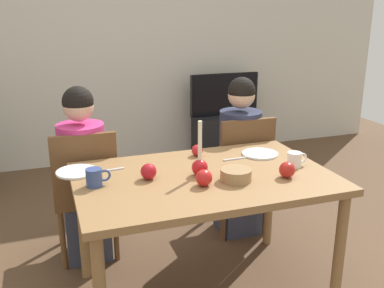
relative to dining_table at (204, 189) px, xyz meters
name	(u,v)px	position (x,y,z in m)	size (l,w,h in m)	color
back_wall	(117,40)	(0.00, 2.60, 0.63)	(6.40, 0.10, 2.60)	beige
dining_table	(204,189)	(0.00, 0.00, 0.00)	(1.40, 0.90, 0.75)	olive
chair_left	(85,188)	(-0.59, 0.61, -0.15)	(0.40, 0.40, 0.90)	brown
chair_right	(241,168)	(0.52, 0.61, -0.15)	(0.40, 0.40, 0.90)	brown
person_left_child	(84,178)	(-0.59, 0.64, -0.10)	(0.30, 0.30, 1.17)	#33384C
person_right_child	(239,159)	(0.52, 0.64, -0.10)	(0.30, 0.30, 1.17)	#33384C
tv_stand	(224,135)	(1.11, 2.30, -0.43)	(0.64, 0.40, 0.48)	black
tv	(224,94)	(1.11, 2.30, 0.04)	(0.79, 0.05, 0.46)	black
candle_centerpiece	(200,164)	(-0.02, 0.01, 0.15)	(0.09, 0.09, 0.31)	red
plate_left	(77,172)	(-0.66, 0.27, 0.09)	(0.23, 0.23, 0.01)	white
plate_right	(260,154)	(0.45, 0.21, 0.09)	(0.23, 0.23, 0.01)	silver
mug_left	(95,177)	(-0.58, 0.04, 0.13)	(0.13, 0.08, 0.09)	#33477F
mug_right	(295,160)	(0.54, -0.05, 0.13)	(0.12, 0.08, 0.09)	white
fork_left	(108,170)	(-0.49, 0.23, 0.09)	(0.18, 0.01, 0.01)	silver
fork_right	(237,159)	(0.28, 0.18, 0.09)	(0.18, 0.01, 0.01)	silver
bowl_walnuts	(236,175)	(0.13, -0.13, 0.12)	(0.17, 0.17, 0.06)	#99754C
apple_near_candle	(197,150)	(0.08, 0.32, 0.12)	(0.07, 0.07, 0.07)	red
apple_by_left_plate	(204,178)	(-0.05, -0.14, 0.13)	(0.09, 0.09, 0.09)	red
apple_by_right_mug	(287,170)	(0.41, -0.18, 0.13)	(0.09, 0.09, 0.09)	#AF1E18
apple_far_edge	(149,172)	(-0.30, 0.04, 0.13)	(0.09, 0.09, 0.09)	#AD141F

